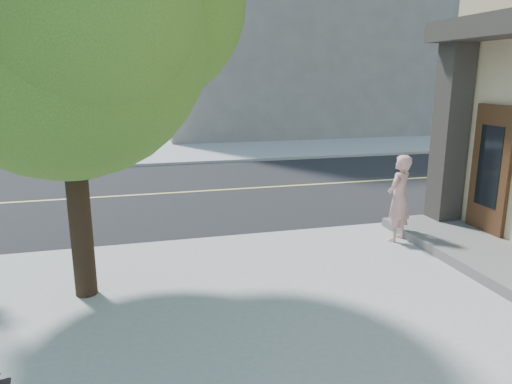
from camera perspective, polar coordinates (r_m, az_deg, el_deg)
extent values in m
cube|color=black|center=(14.45, -26.83, -1.12)|extent=(140.00, 9.00, 0.01)
cube|color=#969696|center=(32.55, 4.02, 7.94)|extent=(29.00, 25.00, 0.12)
cube|color=slate|center=(9.75, 24.86, -6.32)|extent=(1.60, 4.00, 0.18)
cube|color=#35302B|center=(10.93, 22.36, 6.83)|extent=(0.55, 0.55, 4.20)
cube|color=#422614|center=(10.42, 26.42, 2.23)|extent=(0.10, 1.00, 2.60)
cube|color=slate|center=(33.23, 4.82, 20.24)|extent=(18.00, 16.00, 14.00)
imported|color=#D69B92|center=(9.81, 16.81, -0.72)|extent=(0.76, 0.69, 1.74)
cylinder|color=black|center=(7.31, -20.71, 0.19)|extent=(0.32, 0.32, 3.25)
sphere|color=#497724|center=(7.15, -22.24, 17.29)|extent=(3.97, 3.97, 3.97)
sphere|color=#497724|center=(6.16, -20.15, 20.73)|extent=(2.71, 2.71, 2.71)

